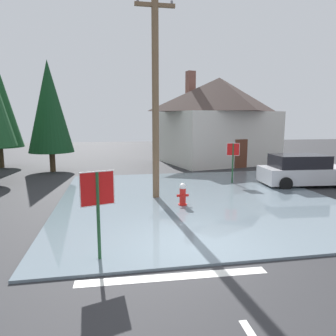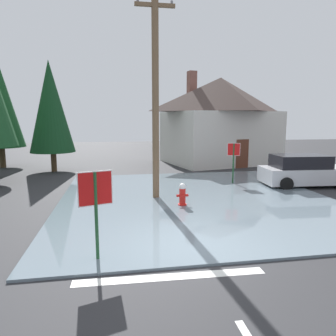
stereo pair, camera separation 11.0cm
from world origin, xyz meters
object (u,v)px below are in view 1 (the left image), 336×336
(parked_car, at_px, (303,171))
(utility_pole, at_px, (155,94))
(stop_sign_near, at_px, (98,198))
(pine_tree_mid_left, at_px, (49,107))
(fire_hydrant, at_px, (183,195))
(stop_sign_far, at_px, (233,155))
(house, at_px, (218,119))

(parked_car, bearing_deg, utility_pole, -170.63)
(stop_sign_near, distance_m, pine_tree_mid_left, 14.46)
(fire_hydrant, xyz_separation_m, utility_pole, (-0.85, 1.41, 3.91))
(utility_pole, height_order, stop_sign_far, utility_pole)
(fire_hydrant, distance_m, utility_pole, 4.24)
(stop_sign_far, xyz_separation_m, house, (2.00, 8.03, 1.86))
(fire_hydrant, bearing_deg, utility_pole, 121.03)
(utility_pole, bearing_deg, pine_tree_mid_left, 124.71)
(pine_tree_mid_left, bearing_deg, stop_sign_near, -75.77)
(stop_sign_far, relative_size, house, 0.23)
(fire_hydrant, relative_size, parked_car, 0.20)
(parked_car, distance_m, pine_tree_mid_left, 15.47)
(fire_hydrant, bearing_deg, house, 64.78)
(stop_sign_far, distance_m, pine_tree_mid_left, 11.91)
(stop_sign_near, relative_size, house, 0.23)
(utility_pole, height_order, house, utility_pole)
(fire_hydrant, relative_size, utility_pole, 0.11)
(parked_car, bearing_deg, fire_hydrant, -158.79)
(utility_pole, distance_m, stop_sign_far, 5.69)
(utility_pole, bearing_deg, stop_sign_near, -110.95)
(utility_pole, bearing_deg, stop_sign_far, 27.67)
(fire_hydrant, height_order, utility_pole, utility_pole)
(utility_pole, xyz_separation_m, house, (6.37, 10.31, -0.99))
(house, bearing_deg, utility_pole, -121.69)
(parked_car, bearing_deg, house, 98.87)
(parked_car, relative_size, pine_tree_mid_left, 0.64)
(stop_sign_near, xyz_separation_m, fire_hydrant, (3.00, 4.23, -1.11))
(stop_sign_near, xyz_separation_m, parked_car, (9.93, 6.92, -0.81))
(stop_sign_far, bearing_deg, pine_tree_mid_left, 149.63)
(stop_sign_near, bearing_deg, pine_tree_mid_left, 104.23)
(fire_hydrant, bearing_deg, parked_car, 21.21)
(fire_hydrant, bearing_deg, stop_sign_far, 46.40)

